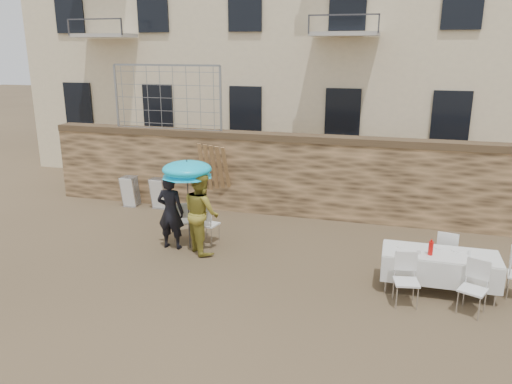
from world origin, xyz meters
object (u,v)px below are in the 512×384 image
(banquet_table, at_px, (441,255))
(table_chair_back, at_px, (447,252))
(couple_chair_right, at_px, (209,223))
(chair_stack_right, at_px, (161,192))
(chair_stack_left, at_px, (133,190))
(table_chair_front_left, at_px, (406,281))
(table_chair_front_right, at_px, (473,288))
(umbrella, at_px, (187,172))
(woman_dress, at_px, (201,213))
(couple_chair_left, at_px, (181,220))
(man_suit, at_px, (171,212))
(soda_bottle, at_px, (431,248))

(banquet_table, height_order, table_chair_back, table_chair_back)
(couple_chair_right, bearing_deg, banquet_table, 179.42)
(banquet_table, height_order, chair_stack_right, chair_stack_right)
(couple_chair_right, xyz_separation_m, chair_stack_left, (-3.21, 2.16, -0.02))
(table_chair_front_left, distance_m, table_chair_front_right, 1.10)
(umbrella, bearing_deg, chair_stack_right, 127.54)
(woman_dress, xyz_separation_m, banquet_table, (5.03, -0.57, -0.19))
(table_chair_front_right, bearing_deg, banquet_table, 147.51)
(woman_dress, relative_size, couple_chair_left, 1.92)
(man_suit, height_order, table_chair_front_left, man_suit)
(woman_dress, distance_m, chair_stack_left, 4.26)
(woman_dress, distance_m, table_chair_front_left, 4.65)
(umbrella, bearing_deg, man_suit, -165.96)
(woman_dress, bearing_deg, chair_stack_right, -4.25)
(couple_chair_right, xyz_separation_m, chair_stack_right, (-2.31, 2.16, -0.02))
(table_chair_front_right, bearing_deg, umbrella, -169.78)
(umbrella, bearing_deg, soda_bottle, -9.03)
(woman_dress, bearing_deg, banquet_table, -141.74)
(table_chair_front_right, xyz_separation_m, chair_stack_right, (-7.89, 4.04, -0.02))
(banquet_table, distance_m, chair_stack_left, 8.92)
(man_suit, bearing_deg, chair_stack_right, -60.37)
(soda_bottle, distance_m, chair_stack_right, 7.98)
(woman_dress, bearing_deg, table_chair_back, -132.76)
(couple_chair_left, height_order, couple_chair_right, same)
(woman_dress, bearing_deg, couple_chair_left, 8.50)
(table_chair_front_left, distance_m, chair_stack_right, 7.90)
(couple_chair_left, xyz_separation_m, chair_stack_right, (-1.61, 2.16, -0.02))
(banquet_table, relative_size, chair_stack_right, 2.28)
(table_chair_back, bearing_deg, table_chair_front_right, 111.73)
(table_chair_front_right, bearing_deg, couple_chair_right, -174.73)
(woman_dress, height_order, couple_chair_left, woman_dress)
(banquet_table, bearing_deg, woman_dress, 173.50)
(man_suit, relative_size, table_chair_front_left, 1.81)
(couple_chair_right, bearing_deg, couple_chair_left, 11.88)
(woman_dress, relative_size, umbrella, 0.96)
(couple_chair_right, bearing_deg, chair_stack_left, -22.11)
(chair_stack_right, bearing_deg, table_chair_front_right, -27.09)
(couple_chair_right, bearing_deg, table_chair_front_left, 169.20)
(man_suit, bearing_deg, table_chair_front_right, 167.08)
(man_suit, xyz_separation_m, table_chair_front_right, (6.28, -1.32, -0.39))
(table_chair_front_right, relative_size, chair_stack_right, 1.04)
(man_suit, xyz_separation_m, couple_chair_right, (0.70, 0.55, -0.39))
(woman_dress, bearing_deg, soda_bottle, -143.76)
(banquet_table, relative_size, table_chair_back, 2.19)
(table_chair_front_left, height_order, chair_stack_right, table_chair_front_left)
(chair_stack_left, height_order, chair_stack_right, same)
(woman_dress, xyz_separation_m, table_chair_front_right, (5.53, -1.32, -0.44))
(banquet_table, relative_size, chair_stack_left, 2.28)
(couple_chair_right, xyz_separation_m, table_chair_back, (5.28, -0.32, 0.00))
(table_chair_front_left, height_order, table_chair_front_right, same)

